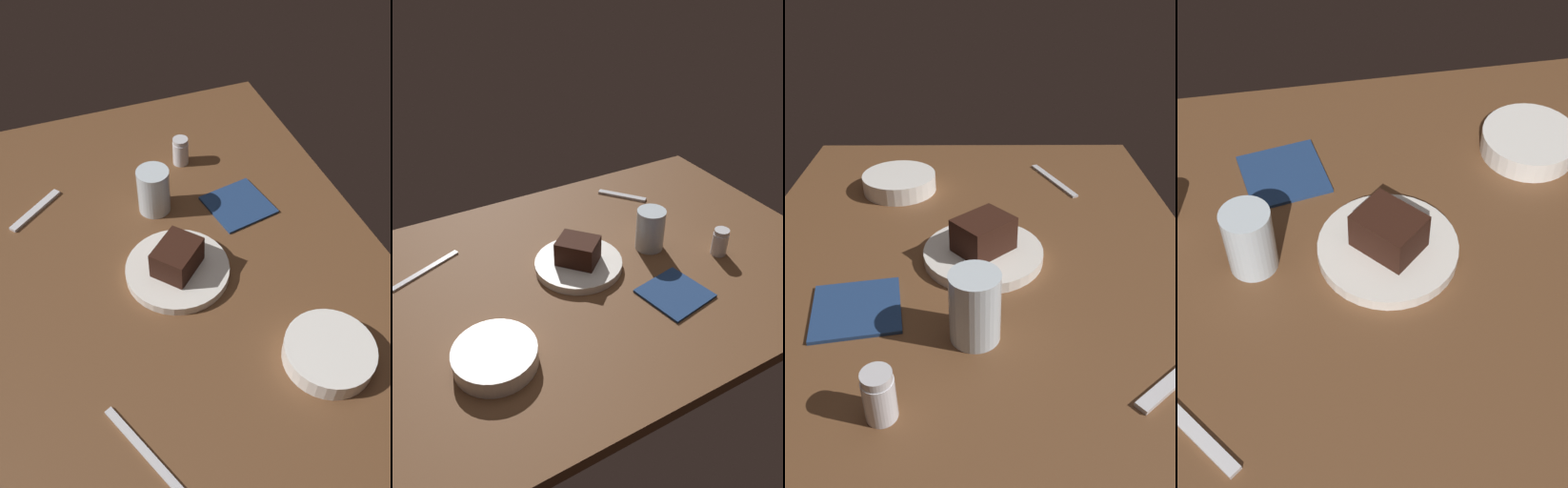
% 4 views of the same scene
% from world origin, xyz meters
% --- Properties ---
extents(dining_table, '(1.20, 0.84, 0.03)m').
position_xyz_m(dining_table, '(0.00, 0.00, 0.01)').
color(dining_table, brown).
rests_on(dining_table, ground).
extents(dessert_plate, '(0.21, 0.21, 0.02)m').
position_xyz_m(dessert_plate, '(0.03, -0.02, 0.04)').
color(dessert_plate, white).
rests_on(dessert_plate, dining_table).
extents(chocolate_cake_slice, '(0.12, 0.12, 0.06)m').
position_xyz_m(chocolate_cake_slice, '(0.03, -0.02, 0.08)').
color(chocolate_cake_slice, black).
rests_on(chocolate_cake_slice, dessert_plate).
extents(salt_shaker, '(0.04, 0.04, 0.07)m').
position_xyz_m(salt_shaker, '(-0.31, 0.10, 0.07)').
color(salt_shaker, silver).
rests_on(salt_shaker, dining_table).
extents(water_glass, '(0.07, 0.07, 0.11)m').
position_xyz_m(water_glass, '(-0.17, -0.01, 0.08)').
color(water_glass, silver).
rests_on(water_glass, dining_table).
extents(side_bowl, '(0.16, 0.16, 0.04)m').
position_xyz_m(side_bowl, '(0.31, 0.17, 0.05)').
color(side_bowl, white).
rests_on(side_bowl, dining_table).
extents(dessert_spoon, '(0.11, 0.13, 0.01)m').
position_xyz_m(dessert_spoon, '(-0.26, -0.27, 0.03)').
color(dessert_spoon, silver).
rests_on(dessert_spoon, dining_table).
extents(butter_knife, '(0.18, 0.09, 0.01)m').
position_xyz_m(butter_knife, '(0.36, -0.19, 0.03)').
color(butter_knife, silver).
rests_on(butter_knife, dining_table).
extents(folded_napkin, '(0.16, 0.16, 0.01)m').
position_xyz_m(folded_napkin, '(-0.11, 0.18, 0.03)').
color(folded_napkin, navy).
rests_on(folded_napkin, dining_table).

